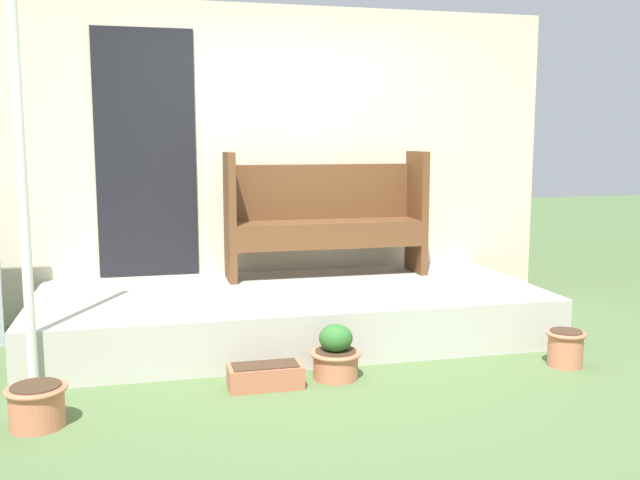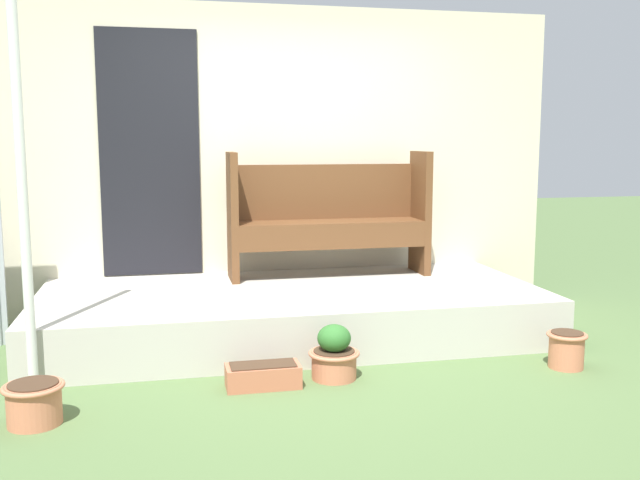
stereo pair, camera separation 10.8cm
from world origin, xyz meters
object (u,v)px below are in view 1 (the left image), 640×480
at_px(flower_pot_left, 37,404).
at_px(flower_pot_right, 565,347).
at_px(planter_box_rect, 265,376).
at_px(bench, 325,212).
at_px(support_post, 23,198).
at_px(flower_pot_middle, 336,355).

distance_m(flower_pot_left, flower_pot_right, 3.27).
distance_m(flower_pot_right, planter_box_rect, 2.00).
height_order(flower_pot_left, planter_box_rect, flower_pot_left).
xyz_separation_m(bench, flower_pot_left, (-2.03, -1.89, -0.77)).
height_order(support_post, flower_pot_right, support_post).
distance_m(flower_pot_middle, planter_box_rect, 0.47).
relative_size(flower_pot_middle, flower_pot_right, 1.32).
bearing_deg(planter_box_rect, flower_pot_left, -166.32).
height_order(support_post, planter_box_rect, support_post).
relative_size(flower_pot_left, flower_pot_middle, 0.92).
distance_m(flower_pot_left, planter_box_rect, 1.29).
height_order(flower_pot_left, flower_pot_middle, flower_pot_middle).
bearing_deg(bench, flower_pot_left, -136.98).
relative_size(bench, flower_pot_right, 6.28).
xyz_separation_m(support_post, flower_pot_right, (3.35, -0.26, -1.03)).
relative_size(bench, flower_pot_middle, 4.75).
distance_m(flower_pot_left, flower_pot_middle, 1.75).
height_order(support_post, bench, support_post).
bearing_deg(flower_pot_middle, flower_pot_left, -167.90).
height_order(bench, flower_pot_right, bench).
bearing_deg(flower_pot_right, flower_pot_middle, 175.46).
bearing_deg(planter_box_rect, bench, 64.00).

